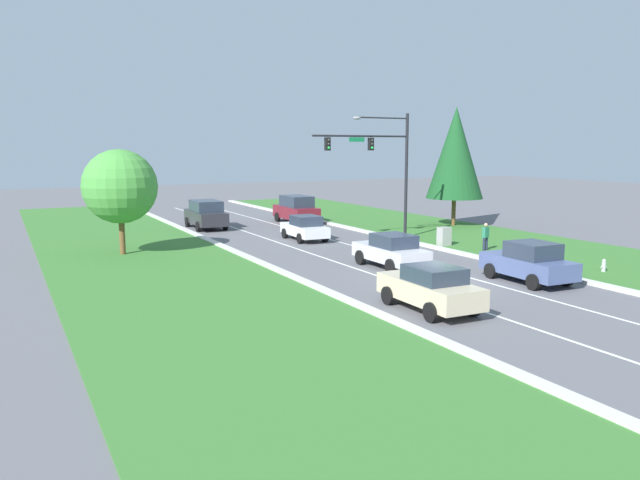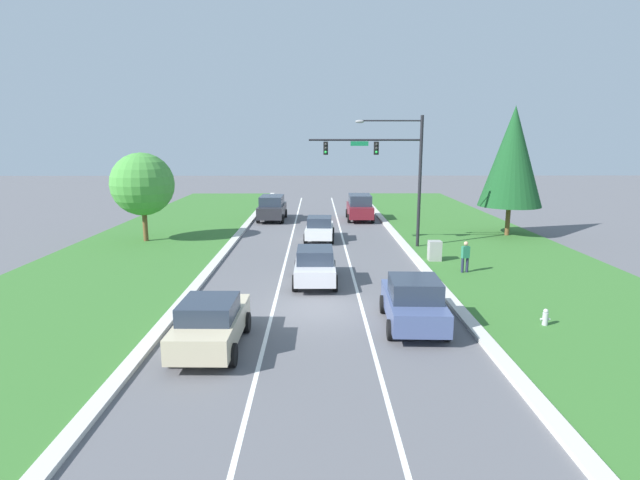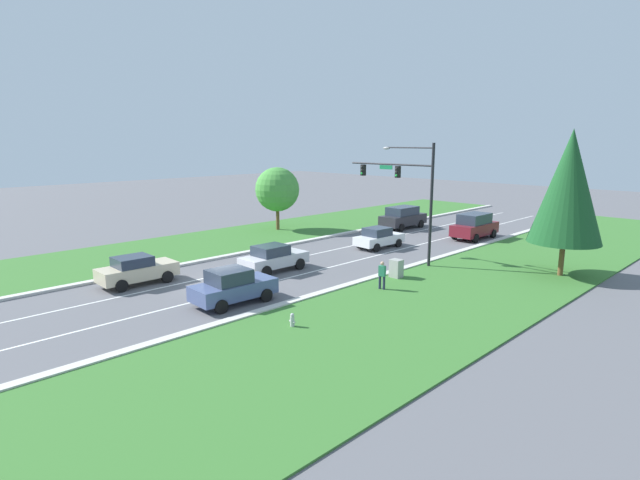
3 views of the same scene
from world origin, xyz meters
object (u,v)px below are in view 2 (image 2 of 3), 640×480
at_px(charcoal_suv, 272,208).
at_px(pedestrian, 465,256).
at_px(white_sedan, 320,228).
at_px(champagne_sedan, 211,323).
at_px(utility_cabinet, 435,251).
at_px(oak_near_left_tree, 142,184).
at_px(fire_hydrant, 545,318).
at_px(slate_blue_sedan, 413,302).
at_px(silver_sedan, 315,265).
at_px(traffic_signal_mast, 389,162).
at_px(conifer_near_right_tree, 512,157).
at_px(burgundy_suv, 360,207).

xyz_separation_m(charcoal_suv, pedestrian, (11.37, -17.71, -0.16)).
bearing_deg(white_sedan, champagne_sedan, -98.69).
bearing_deg(utility_cabinet, oak_near_left_tree, 162.32).
bearing_deg(white_sedan, fire_hydrant, -61.07).
height_order(champagne_sedan, charcoal_suv, charcoal_suv).
bearing_deg(slate_blue_sedan, pedestrian, 63.30).
bearing_deg(oak_near_left_tree, utility_cabinet, -17.68).
height_order(champagne_sedan, white_sedan, champagne_sedan).
relative_size(champagne_sedan, silver_sedan, 0.98).
bearing_deg(fire_hydrant, champagne_sedan, -171.34).
bearing_deg(charcoal_suv, traffic_signal_mast, -52.19).
relative_size(charcoal_suv, oak_near_left_tree, 0.85).
relative_size(silver_sedan, utility_cabinet, 3.83).
xyz_separation_m(charcoal_suv, utility_cabinet, (10.43, -15.10, -0.49)).
bearing_deg(pedestrian, traffic_signal_mast, -76.87).
relative_size(slate_blue_sedan, oak_near_left_tree, 0.75).
distance_m(champagne_sedan, fire_hydrant, 11.91).
relative_size(traffic_signal_mast, conifer_near_right_tree, 0.91).
xyz_separation_m(burgundy_suv, utility_cabinet, (2.91, -15.16, -0.53)).
xyz_separation_m(champagne_sedan, oak_near_left_tree, (-8.04, 17.66, 3.01)).
bearing_deg(white_sedan, burgundy_suv, 70.98).
relative_size(silver_sedan, charcoal_suv, 0.90).
bearing_deg(pedestrian, fire_hydrant, 83.65).
bearing_deg(silver_sedan, white_sedan, 88.43).
distance_m(fire_hydrant, conifer_near_right_tree, 19.27).
height_order(silver_sedan, fire_hydrant, silver_sedan).
bearing_deg(silver_sedan, pedestrian, 11.90).
relative_size(burgundy_suv, fire_hydrant, 7.11).
distance_m(traffic_signal_mast, conifer_near_right_tree, 9.86).
height_order(burgundy_suv, pedestrian, burgundy_suv).
xyz_separation_m(burgundy_suv, conifer_near_right_tree, (9.90, -7.49, 4.49)).
height_order(slate_blue_sedan, fire_hydrant, slate_blue_sedan).
bearing_deg(oak_near_left_tree, silver_sedan, -41.24).
height_order(fire_hydrant, conifer_near_right_tree, conifer_near_right_tree).
height_order(white_sedan, fire_hydrant, white_sedan).
height_order(burgundy_suv, white_sedan, burgundy_suv).
height_order(burgundy_suv, conifer_near_right_tree, conifer_near_right_tree).
xyz_separation_m(charcoal_suv, slate_blue_sedan, (7.31, -25.05, -0.17)).
relative_size(conifer_near_right_tree, oak_near_left_tree, 1.53).
bearing_deg(fire_hydrant, traffic_signal_mast, 105.20).
bearing_deg(burgundy_suv, conifer_near_right_tree, -36.46).
relative_size(burgundy_suv, charcoal_suv, 0.98).
bearing_deg(pedestrian, charcoal_suv, -69.35).
bearing_deg(oak_near_left_tree, pedestrian, -23.75).
distance_m(white_sedan, pedestrian, 11.59).
bearing_deg(champagne_sedan, oak_near_left_tree, 115.46).
xyz_separation_m(traffic_signal_mast, fire_hydrant, (3.79, -13.97, -5.09)).
distance_m(slate_blue_sedan, fire_hydrant, 4.84).
xyz_separation_m(champagne_sedan, conifer_near_right_tree, (17.07, 19.55, 4.74)).
bearing_deg(traffic_signal_mast, champagne_sedan, -116.83).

